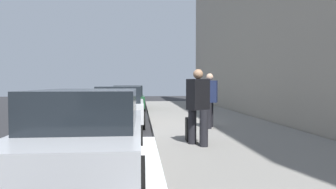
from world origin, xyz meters
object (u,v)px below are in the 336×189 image
pedestrian_navy_coat (210,99)px  rolling_suitcase (190,129)px  parked_car_white (120,106)px  pedestrian_black_coat (198,105)px  parked_car_silver (90,132)px  parked_car_green (128,98)px

pedestrian_navy_coat → rolling_suitcase: bearing=155.2°
parked_car_white → pedestrian_navy_coat: pedestrian_navy_coat is taller
pedestrian_navy_coat → pedestrian_black_coat: size_ratio=1.00×
pedestrian_navy_coat → pedestrian_black_coat: pedestrian_black_coat is taller
pedestrian_navy_coat → rolling_suitcase: size_ratio=1.89×
parked_car_white → pedestrian_black_coat: (-4.76, -2.16, 0.36)m
parked_car_silver → pedestrian_black_coat: bearing=-55.3°
parked_car_silver → parked_car_green: size_ratio=1.13×
parked_car_silver → parked_car_white: 6.32m
parked_car_silver → rolling_suitcase: parked_car_silver is taller
pedestrian_navy_coat → parked_car_white: bearing=56.5°
parked_car_green → pedestrian_black_coat: 11.05m
parked_car_green → pedestrian_black_coat: pedestrian_black_coat is taller
pedestrian_navy_coat → pedestrian_black_coat: 2.87m
parked_car_silver → pedestrian_black_coat: size_ratio=2.64×
pedestrian_navy_coat → parked_car_green: bearing=20.3°
parked_car_silver → parked_car_green: (12.40, -0.17, -0.00)m
parked_car_green → parked_car_silver: bearing=179.2°
parked_car_green → rolling_suitcase: (-10.32, -1.99, -0.31)m
parked_car_silver → parked_car_green: 12.40m
parked_car_silver → parked_car_white: bearing=-0.9°
pedestrian_black_coat → parked_car_green: bearing=10.9°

